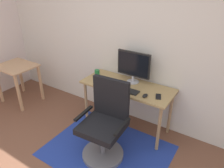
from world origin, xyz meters
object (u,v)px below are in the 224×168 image
cell_phone (158,97)px  office_chair (105,127)px  keyboard (124,89)px  side_table (17,72)px  desk (127,90)px  coffee_cup (97,73)px  monitor (134,65)px  computer_mouse (145,96)px

cell_phone → office_chair: bearing=-149.8°
keyboard → cell_phone: keyboard is taller
cell_phone → side_table: (-2.55, -0.32, -0.15)m
keyboard → side_table: keyboard is taller
keyboard → side_table: size_ratio=0.60×
desk → cell_phone: (0.50, -0.07, 0.09)m
office_chair → side_table: 2.12m
desk → coffee_cup: (-0.55, 0.02, 0.14)m
side_table → office_chair: bearing=-7.1°
coffee_cup → keyboard: bearing=-16.1°
office_chair → cell_phone: bearing=48.1°
monitor → cell_phone: size_ratio=3.61×
cell_phone → office_chair: size_ratio=0.13×
monitor → desk: bearing=-97.7°
computer_mouse → side_table: size_ratio=0.14×
keyboard → office_chair: office_chair is taller
coffee_cup → cell_phone: size_ratio=0.74×
desk → office_chair: (0.05, -0.65, -0.21)m
desk → monitor: size_ratio=2.66×
computer_mouse → office_chair: 0.66m
coffee_cup → monitor: bearing=11.3°
computer_mouse → cell_phone: computer_mouse is taller
cell_phone → office_chair: (-0.45, -0.58, -0.30)m
monitor → office_chair: monitor is taller
side_table → keyboard: bearing=6.5°
computer_mouse → office_chair: size_ratio=0.10×
coffee_cup → office_chair: office_chair is taller
cell_phone → monitor: bearing=135.7°
computer_mouse → keyboard: bearing=177.8°
desk → cell_phone: 0.52m
desk → coffee_cup: bearing=177.8°
monitor → coffee_cup: bearing=-168.7°
coffee_cup → cell_phone: (1.06, -0.09, -0.05)m
desk → keyboard: size_ratio=3.12×
office_chair → side_table: bearing=169.1°
monitor → keyboard: (0.01, -0.28, -0.26)m
computer_mouse → coffee_cup: (-0.91, 0.18, 0.03)m
keyboard → computer_mouse: size_ratio=4.13×
keyboard → computer_mouse: computer_mouse is taller
desk → office_chair: 0.68m
cell_phone → side_table: bearing=165.4°
desk → computer_mouse: computer_mouse is taller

